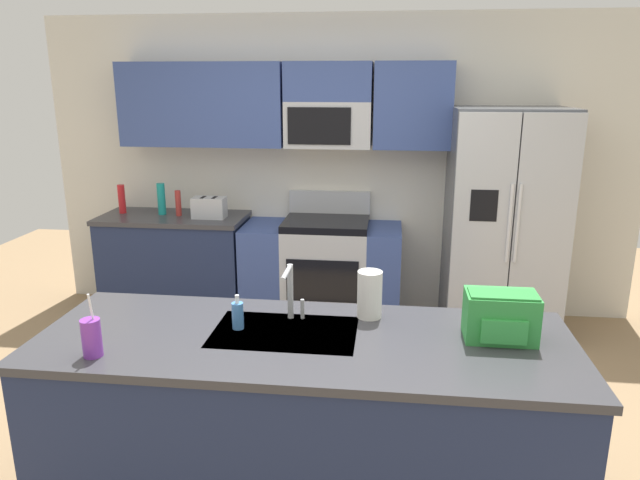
% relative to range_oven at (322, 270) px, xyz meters
% --- Properties ---
extents(ground_plane, '(9.00, 9.00, 0.00)m').
position_rel_range_oven_xyz_m(ground_plane, '(0.10, -1.80, -0.44)').
color(ground_plane, '#997A56').
rests_on(ground_plane, ground).
extents(kitchen_wall_unit, '(5.20, 0.43, 2.60)m').
position_rel_range_oven_xyz_m(kitchen_wall_unit, '(-0.04, 0.28, 1.03)').
color(kitchen_wall_unit, silver).
rests_on(kitchen_wall_unit, ground).
extents(back_counter, '(1.28, 0.63, 0.90)m').
position_rel_range_oven_xyz_m(back_counter, '(-1.33, -0.00, 0.01)').
color(back_counter, '#1E2A4D').
rests_on(back_counter, ground).
extents(range_oven, '(1.36, 0.61, 1.10)m').
position_rel_range_oven_xyz_m(range_oven, '(0.00, 0.00, 0.00)').
color(range_oven, '#B7BABF').
rests_on(range_oven, ground).
extents(refrigerator, '(0.90, 0.76, 1.85)m').
position_rel_range_oven_xyz_m(refrigerator, '(1.50, -0.07, 0.48)').
color(refrigerator, '#4C4F54').
rests_on(refrigerator, ground).
extents(island_counter, '(2.50, 0.90, 0.90)m').
position_rel_range_oven_xyz_m(island_counter, '(0.19, -2.36, 0.01)').
color(island_counter, '#1E2A4D').
rests_on(island_counter, ground).
extents(toaster, '(0.28, 0.16, 0.18)m').
position_rel_range_oven_xyz_m(toaster, '(-0.97, -0.05, 0.55)').
color(toaster, '#B7BABF').
rests_on(toaster, back_counter).
extents(pepper_mill, '(0.05, 0.05, 0.22)m').
position_rel_range_oven_xyz_m(pepper_mill, '(-1.27, -0.00, 0.57)').
color(pepper_mill, '#B2332D').
rests_on(pepper_mill, back_counter).
extents(bottle_red, '(0.06, 0.06, 0.26)m').
position_rel_range_oven_xyz_m(bottle_red, '(-1.81, 0.04, 0.58)').
color(bottle_red, red).
rests_on(bottle_red, back_counter).
extents(bottle_teal, '(0.07, 0.07, 0.28)m').
position_rel_range_oven_xyz_m(bottle_teal, '(-1.43, 0.03, 0.60)').
color(bottle_teal, teal).
rests_on(bottle_teal, back_counter).
extents(sink_faucet, '(0.08, 0.21, 0.28)m').
position_rel_range_oven_xyz_m(sink_faucet, '(0.10, -2.17, 0.62)').
color(sink_faucet, '#B7BABF').
rests_on(sink_faucet, island_counter).
extents(drink_cup_purple, '(0.08, 0.08, 0.29)m').
position_rel_range_oven_xyz_m(drink_cup_purple, '(-0.68, -2.66, 0.54)').
color(drink_cup_purple, purple).
rests_on(drink_cup_purple, island_counter).
extents(soap_dispenser, '(0.06, 0.06, 0.17)m').
position_rel_range_oven_xyz_m(soap_dispenser, '(-0.13, -2.30, 0.53)').
color(soap_dispenser, '#4C8CD8').
rests_on(soap_dispenser, island_counter).
extents(paper_towel_roll, '(0.12, 0.12, 0.24)m').
position_rel_range_oven_xyz_m(paper_towel_roll, '(0.49, -2.08, 0.58)').
color(paper_towel_roll, white).
rests_on(paper_towel_roll, island_counter).
extents(backpack, '(0.32, 0.22, 0.23)m').
position_rel_range_oven_xyz_m(backpack, '(1.09, -2.27, 0.57)').
color(backpack, green).
rests_on(backpack, island_counter).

